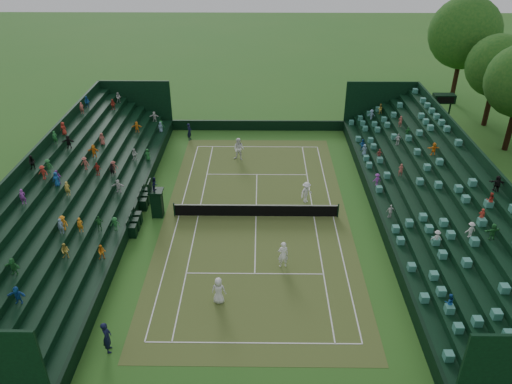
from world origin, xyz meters
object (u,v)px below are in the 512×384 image
umpire_chair (156,200)px  player_far_east (306,192)px  player_near_east (283,254)px  player_far_west (239,149)px  player_near_west (219,290)px  tennis_net (256,210)px

umpire_chair → player_far_east: (10.67, 2.04, -0.50)m
player_near_east → player_far_west: bearing=-89.5°
player_far_east → player_far_west: bearing=85.2°
umpire_chair → player_near_east: 10.38m
player_near_east → player_far_east: player_near_east is taller
umpire_chair → player_near_east: size_ratio=1.71×
umpire_chair → player_near_west: (5.03, -8.91, -0.50)m
umpire_chair → player_far_west: bearing=59.6°
player_far_west → player_near_east: bearing=-59.4°
player_near_east → player_far_west: (-3.28, 14.90, 0.09)m
player_near_west → player_far_west: 18.11m
player_near_west → player_far_east: (5.64, 10.94, 0.00)m
player_far_west → umpire_chair: bearing=-102.2°
player_near_east → tennis_net: bearing=-85.3°
player_far_east → player_near_east: bearing=-145.7°
umpire_chair → player_far_east: size_ratio=1.87×
tennis_net → player_near_west: size_ratio=7.11×
umpire_chair → player_far_west: umpire_chair is taller
player_near_west → player_near_east: size_ratio=0.91×
player_near_west → player_far_west: bearing=-82.4°
player_near_west → player_far_east: 12.31m
player_near_east → player_far_west: player_far_west is taller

